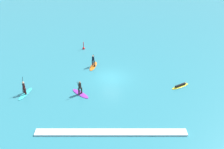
# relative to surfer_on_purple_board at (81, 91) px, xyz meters

# --- Properties ---
(ground_plane) EXTENTS (120.00, 120.00, 0.00)m
(ground_plane) POSITION_rel_surfer_on_purple_board_xyz_m (3.70, 3.80, -0.45)
(ground_plane) COLOR teal
(ground_plane) RESTS_ON ground
(surfer_on_purple_board) EXTENTS (2.52, 2.47, 2.00)m
(surfer_on_purple_board) POSITION_rel_surfer_on_purple_board_xyz_m (0.00, 0.00, 0.00)
(surfer_on_purple_board) COLOR purple
(surfer_on_purple_board) RESTS_ON ground_plane
(surfer_on_yellow_board) EXTENTS (2.57, 1.83, 0.37)m
(surfer_on_yellow_board) POSITION_rel_surfer_on_purple_board_xyz_m (12.43, 1.65, -0.31)
(surfer_on_yellow_board) COLOR yellow
(surfer_on_yellow_board) RESTS_ON ground_plane
(surfer_on_teal_board) EXTENTS (1.39, 2.84, 2.34)m
(surfer_on_teal_board) POSITION_rel_surfer_on_purple_board_xyz_m (-6.64, -0.01, -0.00)
(surfer_on_teal_board) COLOR #33C6CC
(surfer_on_teal_board) RESTS_ON ground_plane
(surfer_on_orange_board) EXTENTS (1.30, 2.87, 2.05)m
(surfer_on_orange_board) POSITION_rel_surfer_on_purple_board_xyz_m (1.11, 6.98, -0.08)
(surfer_on_orange_board) COLOR orange
(surfer_on_orange_board) RESTS_ON ground_plane
(marker_buoy) EXTENTS (0.42, 0.42, 1.34)m
(marker_buoy) POSITION_rel_surfer_on_purple_board_xyz_m (-0.87, 13.03, -0.27)
(marker_buoy) COLOR red
(marker_buoy) RESTS_ON ground_plane
(wave_crest) EXTENTS (14.78, 0.90, 0.18)m
(wave_crest) POSITION_rel_surfer_on_purple_board_xyz_m (3.70, -6.72, -0.36)
(wave_crest) COLOR white
(wave_crest) RESTS_ON ground_plane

